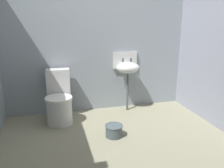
% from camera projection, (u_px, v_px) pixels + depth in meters
% --- Properties ---
extents(ground_plane, '(3.43, 2.82, 0.08)m').
position_uv_depth(ground_plane, '(118.00, 145.00, 2.99)').
color(ground_plane, gray).
extents(wall_back, '(3.43, 0.10, 2.18)m').
position_uv_depth(wall_back, '(97.00, 46.00, 3.85)').
color(wall_back, '#8C969E').
rests_on(wall_back, ground).
extents(toilet_near_wall, '(0.42, 0.61, 0.78)m').
position_uv_depth(toilet_near_wall, '(59.00, 101.00, 3.52)').
color(toilet_near_wall, silver).
rests_on(toilet_near_wall, ground).
extents(sink, '(0.42, 0.35, 0.99)m').
position_uv_depth(sink, '(127.00, 67.00, 3.86)').
color(sink, '#475458').
rests_on(sink, ground).
extents(bucket, '(0.24, 0.24, 0.16)m').
position_uv_depth(bucket, '(114.00, 130.00, 3.11)').
color(bucket, '#475458').
rests_on(bucket, ground).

